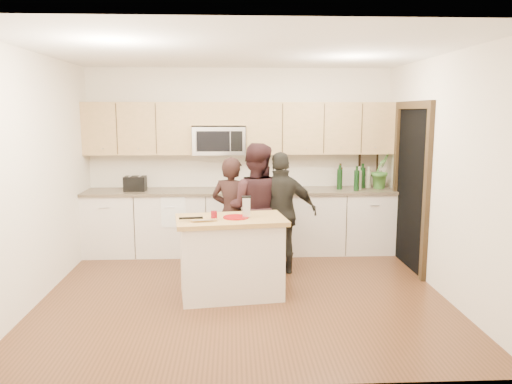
{
  "coord_description": "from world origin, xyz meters",
  "views": [
    {
      "loc": [
        -0.12,
        -5.5,
        2.06
      ],
      "look_at": [
        0.16,
        0.35,
        1.12
      ],
      "focal_mm": 35.0,
      "sensor_mm": 36.0,
      "label": 1
    }
  ],
  "objects_px": {
    "island": "(231,257)",
    "toaster": "(135,184)",
    "woman_center": "(255,208)",
    "woman_right": "(281,213)",
    "woman_left": "(232,214)"
  },
  "relations": [
    {
      "from": "island",
      "to": "toaster",
      "type": "xyz_separation_m",
      "value": [
        -1.38,
        1.75,
        0.59
      ]
    },
    {
      "from": "woman_center",
      "to": "woman_right",
      "type": "bearing_deg",
      "value": -178.67
    },
    {
      "from": "toaster",
      "to": "woman_right",
      "type": "xyz_separation_m",
      "value": [
        2.02,
        -0.95,
        -0.26
      ]
    },
    {
      "from": "island",
      "to": "toaster",
      "type": "distance_m",
      "value": 2.3
    },
    {
      "from": "toaster",
      "to": "woman_center",
      "type": "height_order",
      "value": "woman_center"
    },
    {
      "from": "woman_center",
      "to": "toaster",
      "type": "bearing_deg",
      "value": -13.37
    },
    {
      "from": "island",
      "to": "woman_left",
      "type": "xyz_separation_m",
      "value": [
        0.01,
        0.94,
        0.29
      ]
    },
    {
      "from": "toaster",
      "to": "woman_center",
      "type": "distance_m",
      "value": 1.92
    },
    {
      "from": "island",
      "to": "woman_right",
      "type": "distance_m",
      "value": 1.08
    },
    {
      "from": "woman_left",
      "to": "woman_center",
      "type": "bearing_deg",
      "value": -170.74
    },
    {
      "from": "island",
      "to": "woman_center",
      "type": "height_order",
      "value": "woman_center"
    },
    {
      "from": "toaster",
      "to": "woman_left",
      "type": "distance_m",
      "value": 1.63
    },
    {
      "from": "woman_center",
      "to": "woman_right",
      "type": "xyz_separation_m",
      "value": [
        0.33,
        -0.07,
        -0.05
      ]
    },
    {
      "from": "island",
      "to": "woman_left",
      "type": "bearing_deg",
      "value": 81.76
    },
    {
      "from": "woman_left",
      "to": "island",
      "type": "bearing_deg",
      "value": 110.49
    }
  ]
}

